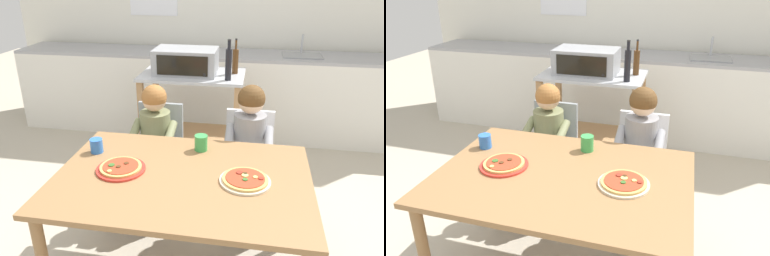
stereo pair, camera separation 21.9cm
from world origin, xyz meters
The scene contains 16 objects.
ground_plane centered at (0.00, 1.06, 0.00)m, with size 10.64×10.64×0.00m, color #B7AD99.
back_wall_tiled centered at (0.00, 2.72, 1.35)m, with size 5.15×0.14×2.70m.
kitchen_counter centered at (0.00, 2.31, 0.46)m, with size 4.63×0.60×1.11m.
kitchen_island_cart centered at (-0.20, 1.45, 0.60)m, with size 0.90×0.57×0.90m.
toaster_oven centered at (-0.26, 1.44, 1.01)m, with size 0.54×0.36×0.22m.
bottle_brown_beer centered at (0.13, 1.28, 1.04)m, with size 0.05×0.05×0.33m.
bottle_slim_sauce centered at (0.17, 1.51, 1.02)m, with size 0.05×0.05×0.30m.
dining_table centered at (0.00, 0.00, 0.64)m, with size 1.36×0.95×0.73m.
dining_chair_left centered at (-0.34, 0.77, 0.48)m, with size 0.36×0.36×0.81m.
dining_chair_right centered at (0.33, 0.73, 0.48)m, with size 0.36×0.36×0.81m.
child_in_olive_shirt centered at (-0.34, 0.65, 0.64)m, with size 0.32×0.42×0.99m.
child_in_grey_shirt centered at (0.33, 0.61, 0.66)m, with size 0.32×0.42×1.03m.
pizza_plate_red_rimmed centered at (-0.34, 0.00, 0.74)m, with size 0.27×0.27×0.03m.
pizza_plate_cream centered at (0.33, -0.01, 0.74)m, with size 0.27×0.27×0.03m.
drinking_cup_blue centered at (-0.56, 0.18, 0.77)m, with size 0.08×0.08×0.09m, color blue.
drinking_cup_green centered at (0.05, 0.32, 0.78)m, with size 0.08×0.08×0.10m, color green.
Camera 1 is at (0.35, -1.68, 1.75)m, focal length 34.67 mm.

